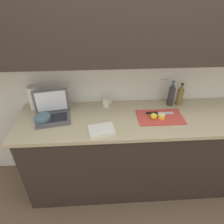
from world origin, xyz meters
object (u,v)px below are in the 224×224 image
at_px(measuring_cup, 106,102).
at_px(paper_towel_roll, 34,98).
at_px(cutting_board, 160,117).
at_px(bowl_white, 43,118).
at_px(knife, 155,113).
at_px(bottle_oil_tall, 171,94).
at_px(bottle_green_soda, 180,95).
at_px(laptop, 53,112).
at_px(lemon_half_cut, 162,116).
at_px(lemon_whole_beside, 154,116).

height_order(measuring_cup, paper_towel_roll, paper_towel_roll).
xyz_separation_m(cutting_board, bowl_white, (-1.10, 0.02, 0.02)).
bearing_deg(knife, cutting_board, -58.31).
xyz_separation_m(measuring_cup, bowl_white, (-0.60, -0.22, -0.02)).
height_order(bottle_oil_tall, bowl_white, bottle_oil_tall).
distance_m(bottle_green_soda, paper_towel_roll, 1.47).
relative_size(laptop, measuring_cup, 3.60).
distance_m(lemon_half_cut, bottle_green_soda, 0.35).
bearing_deg(lemon_whole_beside, lemon_half_cut, 11.06).
height_order(lemon_half_cut, bottle_green_soda, bottle_green_soda).
height_order(knife, measuring_cup, measuring_cup).
bearing_deg(paper_towel_roll, laptop, -38.97).
relative_size(cutting_board, paper_towel_roll, 1.75).
bearing_deg(laptop, knife, -10.70).
height_order(laptop, cutting_board, laptop).
distance_m(cutting_board, bowl_white, 1.10).
bearing_deg(lemon_whole_beside, paper_towel_roll, 166.98).
bearing_deg(lemon_half_cut, lemon_whole_beside, -168.94).
bearing_deg(lemon_whole_beside, laptop, 173.84).
distance_m(bottle_oil_tall, bowl_white, 1.28).
xyz_separation_m(cutting_board, bottle_oil_tall, (0.16, 0.22, 0.12)).
relative_size(bottle_green_soda, bottle_oil_tall, 0.90).
distance_m(lemon_half_cut, lemon_whole_beside, 0.08).
distance_m(lemon_whole_beside, bottle_green_soda, 0.42).
xyz_separation_m(knife, lemon_whole_beside, (-0.04, -0.09, 0.02)).
height_order(bottle_green_soda, paper_towel_roll, paper_towel_roll).
bearing_deg(lemon_whole_beside, cutting_board, 22.35).
height_order(laptop, measuring_cup, laptop).
bearing_deg(lemon_half_cut, laptop, 175.19).
relative_size(knife, bottle_oil_tall, 1.00).
relative_size(knife, measuring_cup, 2.76).
distance_m(bottle_green_soda, measuring_cup, 0.76).
bearing_deg(lemon_whole_beside, knife, 66.59).
distance_m(laptop, paper_towel_roll, 0.27).
xyz_separation_m(lemon_half_cut, measuring_cup, (-0.52, 0.25, 0.02)).
bearing_deg(measuring_cup, bottle_oil_tall, -1.39).
xyz_separation_m(laptop, bottle_green_soda, (1.27, 0.15, 0.05)).
bearing_deg(laptop, bottle_green_soda, -2.98).
distance_m(lemon_half_cut, bottle_oil_tall, 0.30).
distance_m(lemon_half_cut, measuring_cup, 0.57).
relative_size(laptop, cutting_board, 0.82).
height_order(cutting_board, lemon_half_cut, lemon_half_cut).
distance_m(lemon_half_cut, paper_towel_roll, 1.25).
xyz_separation_m(lemon_half_cut, bottle_green_soda, (0.24, 0.24, 0.08)).
bearing_deg(bottle_oil_tall, cutting_board, -125.63).
bearing_deg(cutting_board, lemon_half_cut, -61.25).
xyz_separation_m(cutting_board, knife, (-0.04, 0.06, 0.01)).
relative_size(bottle_oil_tall, paper_towel_roll, 1.09).
height_order(knife, bottle_oil_tall, bottle_oil_tall).
relative_size(laptop, bottle_green_soda, 1.46).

